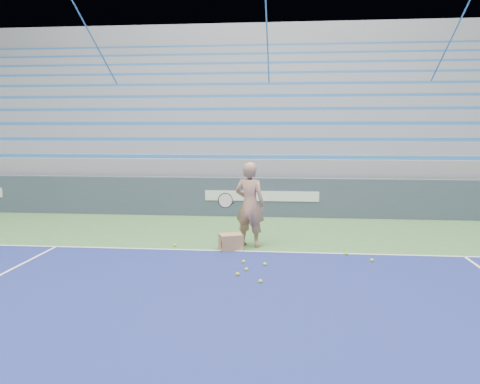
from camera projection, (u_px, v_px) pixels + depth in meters
The scene contains 12 objects.
sponsor_barrier at pixel (262, 197), 13.28m from camera, with size 30.00×0.32×1.10m.
bleachers at pixel (269, 132), 18.69m from camera, with size 31.00×9.15×7.30m.
tennis_player at pixel (250, 204), 9.77m from camera, with size 0.98×0.92×1.78m.
ball_box at pixel (231, 242), 9.54m from camera, with size 0.54×0.48×0.33m.
tennis_ball_0 at pixel (260, 281), 7.47m from camera, with size 0.07×0.07×0.07m, color #BBD52B.
tennis_ball_1 at pixel (246, 269), 8.11m from camera, with size 0.07×0.07×0.07m, color #BBD52B.
tennis_ball_2 at pixel (238, 274), 7.84m from camera, with size 0.07×0.07×0.07m, color #BBD52B.
tennis_ball_3 at pixel (243, 262), 8.59m from camera, with size 0.07×0.07×0.07m, color #BBD52B.
tennis_ball_4 at pixel (372, 260), 8.68m from camera, with size 0.07×0.07×0.07m, color #BBD52B.
tennis_ball_5 at pixel (265, 264), 8.42m from camera, with size 0.07×0.07×0.07m, color #BBD52B.
tennis_ball_6 at pixel (346, 254), 9.13m from camera, with size 0.07×0.07×0.07m, color #BBD52B.
tennis_ball_7 at pixel (175, 245), 9.82m from camera, with size 0.07×0.07×0.07m, color #BBD52B.
Camera 1 is at (0.64, 2.74, 2.43)m, focal length 35.00 mm.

